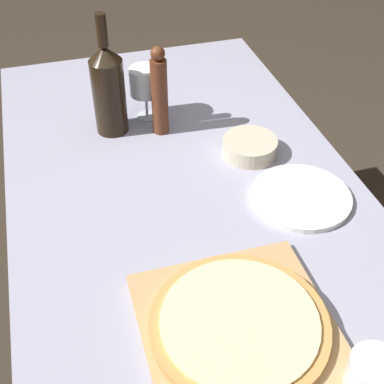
{
  "coord_description": "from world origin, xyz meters",
  "views": [
    {
      "loc": [
        -0.27,
        -0.9,
        1.58
      ],
      "look_at": [
        -0.01,
        -0.01,
        0.79
      ],
      "focal_mm": 50.0,
      "sensor_mm": 36.0,
      "label": 1
    }
  ],
  "objects": [
    {
      "name": "dining_table",
      "position": [
        0.0,
        0.0,
        0.65
      ],
      "size": [
        0.86,
        1.71,
        0.73
      ],
      "color": "#9393A8",
      "rests_on": "ground_plane"
    },
    {
      "name": "dinner_plate",
      "position": [
        0.25,
        -0.04,
        0.74
      ],
      "size": [
        0.24,
        0.24,
        0.01
      ],
      "color": "white",
      "rests_on": "dining_table"
    },
    {
      "name": "ground_plane",
      "position": [
        0.0,
        0.0,
        0.0
      ],
      "size": [
        12.0,
        12.0,
        0.0
      ],
      "primitive_type": "plane",
      "color": "#382D23"
    },
    {
      "name": "small_bowl",
      "position": [
        0.2,
        0.17,
        0.75
      ],
      "size": [
        0.15,
        0.15,
        0.04
      ],
      "color": "beige",
      "rests_on": "dining_table"
    },
    {
      "name": "wine_glass",
      "position": [
        -0.02,
        0.43,
        0.84
      ],
      "size": [
        0.09,
        0.09,
        0.16
      ],
      "color": "silver",
      "rests_on": "dining_table"
    },
    {
      "name": "pizza",
      "position": [
        -0.02,
        -0.35,
        0.76
      ],
      "size": [
        0.34,
        0.34,
        0.02
      ],
      "color": "#C68947",
      "rests_on": "cutting_board"
    },
    {
      "name": "wine_bottle",
      "position": [
        -0.13,
        0.39,
        0.86
      ],
      "size": [
        0.09,
        0.09,
        0.34
      ],
      "color": "black",
      "rests_on": "dining_table"
    },
    {
      "name": "pepper_mill",
      "position": [
        0.0,
        0.34,
        0.85
      ],
      "size": [
        0.05,
        0.05,
        0.26
      ],
      "color": "#5B2D19",
      "rests_on": "dining_table"
    },
    {
      "name": "drinking_tumbler",
      "position": [
        0.15,
        -0.52,
        0.77
      ],
      "size": [
        0.09,
        0.09,
        0.08
      ],
      "color": "silver",
      "rests_on": "dining_table"
    },
    {
      "name": "cutting_board",
      "position": [
        -0.02,
        -0.35,
        0.74
      ],
      "size": [
        0.36,
        0.36,
        0.02
      ],
      "color": "tan",
      "rests_on": "dining_table"
    }
  ]
}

